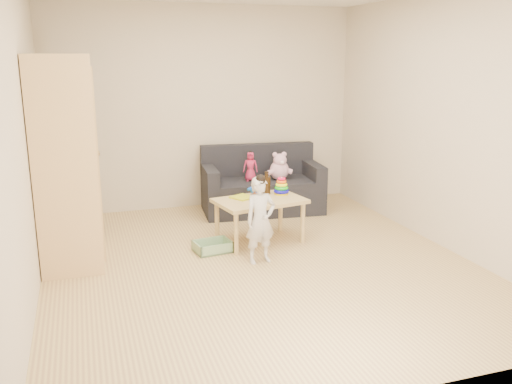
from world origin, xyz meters
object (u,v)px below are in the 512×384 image
object	(u,v)px
wardrobe	(66,160)
play_table	(260,221)
toddler	(260,221)
sofa	(262,195)

from	to	relation	value
wardrobe	play_table	xyz separation A→B (m)	(1.92, -0.13, -0.75)
play_table	toddler	xyz separation A→B (m)	(-0.18, -0.55, 0.17)
play_table	toddler	size ratio (longest dim) A/B	1.10
wardrobe	toddler	bearing A→B (deg)	-21.57
toddler	sofa	bearing A→B (deg)	62.87
play_table	toddler	world-z (taller)	toddler
wardrobe	sofa	bearing A→B (deg)	23.20
wardrobe	play_table	distance (m)	2.06
wardrobe	toddler	xyz separation A→B (m)	(1.74, -0.69, -0.58)
wardrobe	sofa	world-z (taller)	wardrobe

